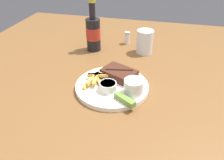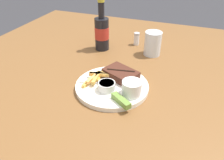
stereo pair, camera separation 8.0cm
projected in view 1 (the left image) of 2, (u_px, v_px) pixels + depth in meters
The scene contains 11 objects.
dining_table at pixel (112, 99), 0.85m from camera, with size 1.57×1.65×0.74m.
dinner_plate at pixel (112, 86), 0.82m from camera, with size 0.27×0.27×0.02m.
steak_portion at pixel (119, 73), 0.85m from camera, with size 0.15×0.13×0.03m.
fries_pile at pixel (96, 78), 0.83m from camera, with size 0.08×0.12×0.02m.
coleslaw_cup at pixel (134, 86), 0.75m from camera, with size 0.07×0.07×0.05m.
dipping_sauce_cup at pixel (108, 86), 0.78m from camera, with size 0.06×0.06×0.03m.
pickle_spear at pixel (125, 100), 0.72m from camera, with size 0.08×0.06×0.02m.
fork_utensil at pixel (93, 84), 0.82m from camera, with size 0.13×0.04×0.00m.
beer_bottle at pixel (93, 33), 1.06m from camera, with size 0.07×0.07×0.25m.
drinking_glass at pixel (145, 42), 1.05m from camera, with size 0.08×0.08×0.11m.
salt_shaker at pixel (127, 38), 1.15m from camera, with size 0.03×0.03×0.07m.
Camera 1 is at (0.16, -0.65, 1.22)m, focal length 35.00 mm.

